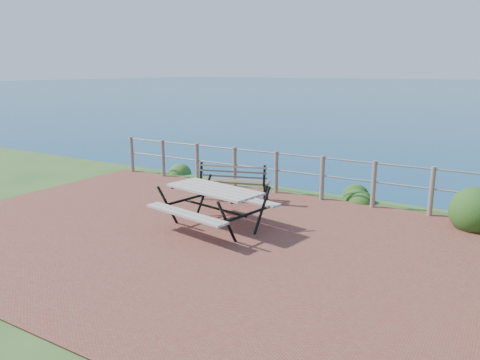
% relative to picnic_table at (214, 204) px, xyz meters
% --- Properties ---
extents(ground, '(10.00, 7.00, 0.12)m').
position_rel_picnic_table_xyz_m(ground, '(-0.19, -0.47, -0.49)').
color(ground, brown).
rests_on(ground, ground).
extents(safety_railing, '(9.40, 0.10, 1.00)m').
position_rel_picnic_table_xyz_m(safety_railing, '(-0.19, 2.88, 0.09)').
color(safety_railing, '#6B5B4C').
rests_on(safety_railing, ground).
extents(picnic_table, '(1.91, 1.55, 0.76)m').
position_rel_picnic_table_xyz_m(picnic_table, '(0.00, 0.00, 0.00)').
color(picnic_table, gray).
rests_on(picnic_table, ground).
extents(park_bench, '(1.58, 0.82, 0.87)m').
position_rel_picnic_table_xyz_m(park_bench, '(-0.70, 1.85, 0.08)').
color(park_bench, brown).
rests_on(park_bench, ground).
extents(shrub_lip_west, '(0.67, 0.67, 0.37)m').
position_rel_picnic_table_xyz_m(shrub_lip_west, '(-3.59, 3.67, -0.49)').
color(shrub_lip_west, '#215720').
rests_on(shrub_lip_west, ground).
extents(shrub_lip_east, '(0.79, 0.79, 0.54)m').
position_rel_picnic_table_xyz_m(shrub_lip_east, '(1.69, 3.42, -0.49)').
color(shrub_lip_east, '#1A4013').
rests_on(shrub_lip_east, ground).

